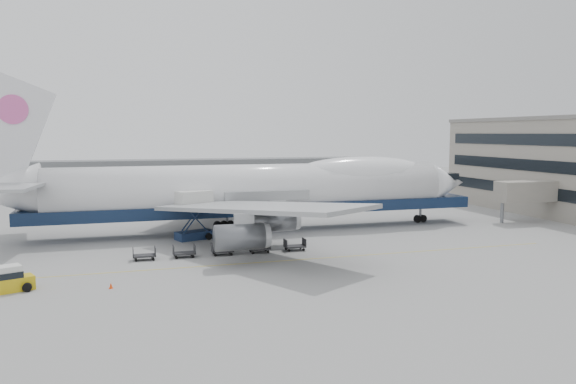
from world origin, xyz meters
name	(u,v)px	position (x,y,z in m)	size (l,w,h in m)	color
ground	(279,249)	(0.00, 0.00, 0.00)	(260.00, 260.00, 0.00)	gray
apron_line	(295,260)	(0.00, -6.00, 0.01)	(60.00, 0.15, 0.01)	gold
hangar	(151,175)	(-10.00, 70.00, 3.50)	(110.00, 8.00, 7.00)	slate
airliner	(258,189)	(0.64, 12.00, 5.62)	(67.00, 55.30, 19.98)	white
catering_truck	(194,212)	(-8.31, 8.52, 3.43)	(4.98, 4.13, 5.99)	navy
baggage_tug	(12,280)	(-25.73, -9.99, 0.96)	(3.33, 2.57, 2.16)	gold
traffic_cone	(111,286)	(-17.98, -11.57, 0.23)	(0.33, 0.33, 0.49)	#F7430D
dolly_0	(144,255)	(-14.78, -1.45, 0.53)	(2.30, 1.35, 1.30)	#2D2D30
dolly_1	(184,252)	(-10.72, -1.45, 0.53)	(2.30, 1.35, 1.30)	#2D2D30
dolly_2	(222,250)	(-6.66, -1.45, 0.53)	(2.30, 1.35, 1.30)	#2D2D30
dolly_3	(259,248)	(-2.60, -1.45, 0.53)	(2.30, 1.35, 1.30)	#2D2D30
dolly_4	(295,246)	(1.46, -1.45, 0.53)	(2.30, 1.35, 1.30)	#2D2D30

